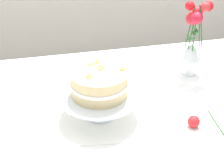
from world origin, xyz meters
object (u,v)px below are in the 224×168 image
cake_stand (99,98)px  flower_vase (193,39)px  fallen_rose (195,122)px  dining_table (121,130)px  layer_cake (99,80)px

cake_stand → flower_vase: bearing=26.8°
cake_stand → fallen_rose: cake_stand is taller
cake_stand → fallen_rose: size_ratio=1.84×
dining_table → layer_cake: layer_cake is taller
dining_table → fallen_rose: size_ratio=8.87×
fallen_rose → layer_cake: bearing=157.5°
flower_vase → fallen_rose: flower_vase is taller
dining_table → cake_stand: bearing=-172.9°
dining_table → cake_stand: cake_stand is taller
cake_stand → fallen_rose: bearing=-22.5°
layer_cake → fallen_rose: bearing=-22.5°
dining_table → fallen_rose: (0.23, -0.14, 0.11)m
dining_table → fallen_rose: bearing=-31.5°
layer_cake → flower_vase: size_ratio=0.62×
cake_stand → layer_cake: layer_cake is taller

